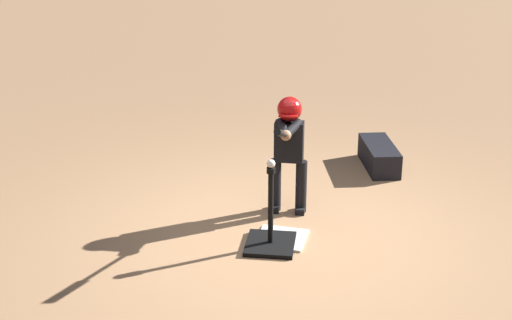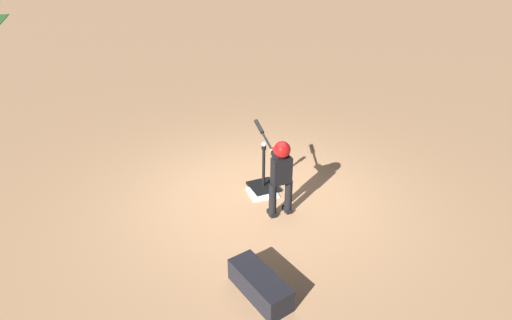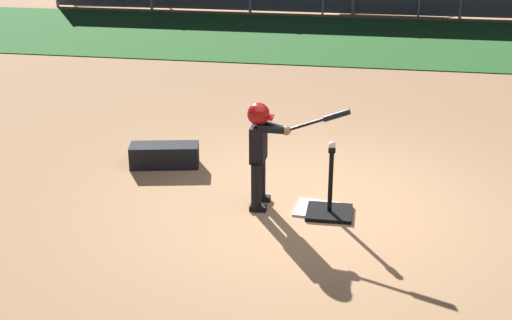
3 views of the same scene
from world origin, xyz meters
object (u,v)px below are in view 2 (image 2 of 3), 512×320
Objects in this scene: batting_tee at (263,183)px; batter_child at (280,168)px; baseball at (264,144)px; equipment_bag at (260,284)px.

batting_tee is 0.99m from batter_child.
baseball is at bearing -6.67° from batter_child.
equipment_bag is at bearing 154.19° from baseball.
batting_tee is at bearing -6.67° from batter_child.
batting_tee reaches higher than equipment_bag.
equipment_bag is at bearing 145.64° from batter_child.
batter_child is at bearing -45.68° from equipment_bag.
baseball reaches higher than batting_tee.
baseball reaches higher than equipment_bag.
batter_child is 1.76m from equipment_bag.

